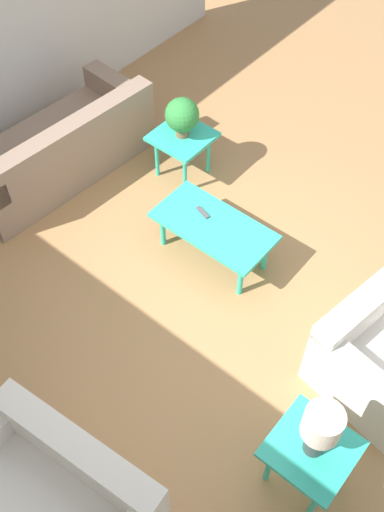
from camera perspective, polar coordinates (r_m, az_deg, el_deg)
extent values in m
plane|color=#A87A4C|center=(5.32, 2.08, -3.61)|extent=(14.00, 14.00, 0.00)
cube|color=gray|center=(6.40, -12.86, 9.44)|extent=(1.03, 2.07, 0.41)
cube|color=gray|center=(5.93, -11.46, 10.76)|extent=(0.34, 2.02, 0.36)
cube|color=gray|center=(6.60, -7.05, 15.48)|extent=(0.90, 0.26, 0.24)
cube|color=silver|center=(4.68, 15.78, -5.03)|extent=(0.35, 0.95, 0.30)
cube|color=silver|center=(4.46, 15.89, -10.86)|extent=(0.89, 0.30, 0.20)
cube|color=silver|center=(4.08, -10.87, -17.86)|extent=(1.31, 0.32, 0.30)
cube|color=#2DB79E|center=(5.27, 2.07, 2.86)|extent=(1.08, 0.55, 0.04)
cylinder|color=#2DB79E|center=(5.38, 6.94, 0.16)|extent=(0.05, 0.05, 0.39)
cylinder|color=#2DB79E|center=(5.71, -0.39, 4.62)|extent=(0.05, 0.05, 0.39)
cylinder|color=#2DB79E|center=(5.19, 4.64, -2.23)|extent=(0.05, 0.05, 0.39)
cylinder|color=#2DB79E|center=(5.53, -2.79, 2.52)|extent=(0.05, 0.05, 0.39)
cube|color=#2DB79E|center=(6.01, -0.92, 11.31)|extent=(0.55, 0.55, 0.04)
cylinder|color=#2DB79E|center=(6.20, 1.57, 9.66)|extent=(0.04, 0.04, 0.47)
cylinder|color=#2DB79E|center=(6.38, -1.09, 11.08)|extent=(0.04, 0.04, 0.47)
cylinder|color=#2DB79E|center=(5.99, -0.68, 7.84)|extent=(0.04, 0.04, 0.47)
cylinder|color=#2DB79E|center=(6.17, -3.36, 9.34)|extent=(0.04, 0.04, 0.47)
cube|color=#2DB79E|center=(4.21, 11.36, -17.57)|extent=(0.55, 0.55, 0.04)
cylinder|color=#2DB79E|center=(4.50, 14.24, -18.23)|extent=(0.04, 0.04, 0.47)
cylinder|color=#2DB79E|center=(4.53, 10.11, -15.67)|extent=(0.04, 0.04, 0.47)
cylinder|color=#2DB79E|center=(4.37, 11.61, -21.96)|extent=(0.04, 0.04, 0.47)
cylinder|color=#2DB79E|center=(4.39, 7.32, -19.23)|extent=(0.04, 0.04, 0.47)
cylinder|color=brown|center=(5.97, -0.93, 11.83)|extent=(0.13, 0.13, 0.11)
sphere|color=#2D7F38|center=(5.85, -0.95, 13.30)|extent=(0.33, 0.33, 0.33)
cylinder|color=#333333|center=(4.06, 11.72, -16.75)|extent=(0.13, 0.13, 0.28)
cylinder|color=beige|center=(3.84, 12.34, -15.33)|extent=(0.25, 0.25, 0.22)
cube|color=#4C4C51|center=(5.34, 1.04, 4.18)|extent=(0.16, 0.08, 0.02)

